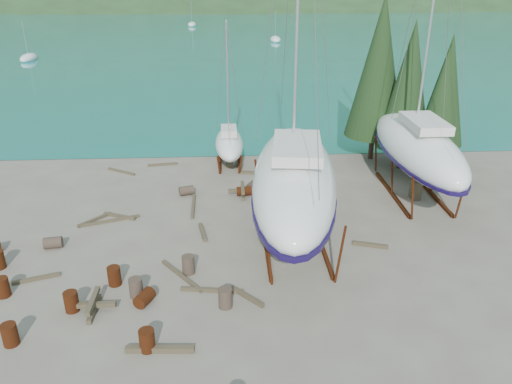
{
  "coord_description": "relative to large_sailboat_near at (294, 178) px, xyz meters",
  "views": [
    {
      "loc": [
        0.58,
        -20.29,
        12.8
      ],
      "look_at": [
        1.89,
        3.0,
        2.39
      ],
      "focal_mm": 35.0,
      "sensor_mm": 36.0,
      "label": 1
    }
  ],
  "objects": [
    {
      "name": "drum_15",
      "position": [
        -12.08,
        -0.08,
        -3.19
      ],
      "size": [
        0.96,
        0.7,
        0.58
      ],
      "primitive_type": "cylinder",
      "rotation": [
        1.57,
        0.0,
        1.72
      ],
      "color": "#2D2823",
      "rests_on": "ground"
    },
    {
      "name": "timber_6",
      "position": [
        -1.58,
        9.25,
        -3.38
      ],
      "size": [
        1.73,
        0.54,
        0.19
      ],
      "primitive_type": "cube",
      "rotation": [
        0.0,
        0.0,
        1.36
      ],
      "color": "brown",
      "rests_on": "ground"
    },
    {
      "name": "timber_pile_fore",
      "position": [
        -8.82,
        -5.36,
        -3.18
      ],
      "size": [
        1.8,
        1.8,
        0.6
      ],
      "color": "brown",
      "rests_on": "ground"
    },
    {
      "name": "drum_11",
      "position": [
        -1.73,
        6.53,
        -3.19
      ],
      "size": [
        0.92,
        1.05,
        0.58
      ],
      "primitive_type": "cylinder",
      "rotation": [
        1.57,
        0.0,
        2.67
      ],
      "color": "#2D2823",
      "rests_on": "ground"
    },
    {
      "name": "drum_14",
      "position": [
        -8.34,
        -3.49,
        -3.04
      ],
      "size": [
        0.58,
        0.58,
        0.88
      ],
      "primitive_type": "cylinder",
      "color": "#501F0D",
      "rests_on": "ground"
    },
    {
      "name": "drum_3",
      "position": [
        -6.3,
        -7.8,
        -3.04
      ],
      "size": [
        0.58,
        0.58,
        0.88
      ],
      "primitive_type": "cylinder",
      "color": "#501F0D",
      "rests_on": "ground"
    },
    {
      "name": "drum_12",
      "position": [
        -6.82,
        -4.98,
        -3.19
      ],
      "size": [
        0.9,
        1.04,
        0.58
      ],
      "primitive_type": "cylinder",
      "rotation": [
        1.57,
        0.0,
        2.7
      ],
      "color": "#501F0D",
      "rests_on": "ground"
    },
    {
      "name": "timber_17",
      "position": [
        -10.73,
        2.77,
        -3.4
      ],
      "size": [
        1.57,
        1.68,
        0.16
      ],
      "primitive_type": "cube",
      "rotation": [
        0.0,
        0.0,
        2.4
      ],
      "color": "brown",
      "rests_on": "ground"
    },
    {
      "name": "drum_9",
      "position": [
        -5.85,
        6.04,
        -3.19
      ],
      "size": [
        1.01,
        0.81,
        0.58
      ],
      "primitive_type": "cylinder",
      "rotation": [
        1.57,
        0.0,
        1.86
      ],
      "color": "#2D2823",
      "rests_on": "ground"
    },
    {
      "name": "cypress_near_right",
      "position": [
        8.79,
        9.89,
        2.31
      ],
      "size": [
        3.6,
        3.6,
        10.0
      ],
      "color": "black",
      "rests_on": "ground"
    },
    {
      "name": "timber_5",
      "position": [
        -4.03,
        -4.3,
        -3.4
      ],
      "size": [
        2.76,
        0.55,
        0.16
      ],
      "primitive_type": "cube",
      "rotation": [
        0.0,
        0.0,
        1.43
      ],
      "color": "brown",
      "rests_on": "ground"
    },
    {
      "name": "timber_9",
      "position": [
        -7.94,
        11.27,
        -3.4
      ],
      "size": [
        2.09,
        0.48,
        0.15
      ],
      "primitive_type": "cube",
      "rotation": [
        0.0,
        0.0,
        1.73
      ],
      "color": "brown",
      "rests_on": "ground"
    },
    {
      "name": "drum_17",
      "position": [
        -3.44,
        -5.38,
        -3.04
      ],
      "size": [
        0.58,
        0.58,
        0.88
      ],
      "primitive_type": "cylinder",
      "color": "#2D2823",
      "rests_on": "ground"
    },
    {
      "name": "moored_boat_mid",
      "position": [
        6.29,
        77.89,
        -3.09
      ],
      "size": [
        2.0,
        5.0,
        6.05
      ],
      "color": "white",
      "rests_on": "ground"
    },
    {
      "name": "ground",
      "position": [
        -3.71,
        -2.11,
        -3.48
      ],
      "size": [
        600.0,
        600.0,
        0.0
      ],
      "primitive_type": "plane",
      "color": "#665B50",
      "rests_on": "ground"
    },
    {
      "name": "worker",
      "position": [
        -0.86,
        1.74,
        -2.54
      ],
      "size": [
        0.51,
        0.72,
        1.88
      ],
      "primitive_type": "imported",
      "rotation": [
        0.0,
        0.0,
        1.66
      ],
      "color": "#1C1355",
      "rests_on": "ground"
    },
    {
      "name": "moored_boat_far",
      "position": [
        -11.71,
        107.89,
        -3.09
      ],
      "size": [
        2.0,
        5.0,
        6.05
      ],
      "color": "white",
      "rests_on": "ground"
    },
    {
      "name": "drum_4",
      "position": [
        -2.29,
        5.76,
        -3.19
      ],
      "size": [
        0.93,
        0.67,
        0.58
      ],
      "primitive_type": "cylinder",
      "rotation": [
        1.57,
        0.0,
        1.67
      ],
      "color": "#501F0D",
      "rests_on": "ground"
    },
    {
      "name": "drum_0",
      "position": [
        -12.93,
        -4.09,
        -3.04
      ],
      "size": [
        0.58,
        0.58,
        0.88
      ],
      "primitive_type": "cylinder",
      "color": "#501F0D",
      "rests_on": "ground"
    },
    {
      "name": "timber_pile_aft",
      "position": [
        -2.37,
        5.82,
        -3.18
      ],
      "size": [
        1.8,
        1.8,
        0.6
      ],
      "color": "brown",
      "rests_on": "ground"
    },
    {
      "name": "timber_1",
      "position": [
        3.87,
        -0.86,
        -3.38
      ],
      "size": [
        1.74,
        0.73,
        0.19
      ],
      "primitive_type": "cube",
      "rotation": [
        0.0,
        0.0,
        1.26
      ],
      "color": "brown",
      "rests_on": "ground"
    },
    {
      "name": "drum_5",
      "position": [
        -5.14,
        -2.75,
        -3.04
      ],
      "size": [
        0.58,
        0.58,
        0.88
      ],
      "primitive_type": "cylinder",
      "color": "#2D2823",
      "rests_on": "ground"
    },
    {
      "name": "timber_3",
      "position": [
        -5.45,
        -3.08,
        -3.4
      ],
      "size": [
        2.05,
        2.63,
        0.15
      ],
      "primitive_type": "cube",
      "rotation": [
        0.0,
        0.0,
        0.65
      ],
      "color": "brown",
      "rests_on": "ground"
    },
    {
      "name": "timber_16",
      "position": [
        -5.84,
        -7.93,
        -3.36
      ],
      "size": [
        2.53,
        0.37,
        0.23
      ],
      "primitive_type": "cube",
      "rotation": [
        0.0,
        0.0,
        1.51
      ],
      "color": "brown",
      "rests_on": "ground"
    },
    {
      "name": "large_sailboat_far",
      "position": [
        8.12,
        5.32,
        -0.36
      ],
      "size": [
        3.64,
        12.13,
        19.12
      ],
      "rotation": [
        0.0,
        0.0,
        0.01
      ],
      "color": "white",
      "rests_on": "ground"
    },
    {
      "name": "timber_4",
      "position": [
        -9.42,
        3.13,
        -3.39
      ],
      "size": [
        1.91,
        0.95,
        0.17
      ],
      "primitive_type": "cube",
      "rotation": [
        0.0,
        0.0,
        1.16
      ],
      "color": "brown",
      "rests_on": "ground"
    },
    {
      "name": "small_sailboat_shore",
      "position": [
        -3.14,
        11.08,
        -1.84
      ],
      "size": [
        2.07,
        6.2,
        9.87
      ],
      "rotation": [
        0.0,
        0.0,
        0.02
      ],
      "color": "white",
      "rests_on": "ground"
    },
    {
      "name": "drum_10",
      "position": [
        -9.71,
        -5.28,
        -3.04
      ],
      "size": [
        0.58,
        0.58,
        0.88
      ],
      "primitive_type": "cylinder",
      "color": "#501F0D",
      "rests_on": "ground"
    },
    {
      "name": "drum_16",
      "position": [
        -7.24,
        -4.45,
        -3.04
      ],
      "size": [
        0.58,
        0.58,
        0.88
      ],
      "primitive_type": "cylinder",
      "color": "#2D2823",
      "rests_on": "ground"
    },
    {
      "name": "moored_boat_left",
      "position": [
        -33.71,
        57.89,
        -3.09
      ],
      "size": [
        2.0,
        5.0,
        6.05
      ],
      "color": "white",
      "rests_on": "ground"
    },
    {
      "name": "timber_10",
      "position": [
        -5.34,
        4.25,
        -3.39
      ],
      "size": [
        0.23,
        3.14,
        0.16
      ],
      "primitive_type": "cube",
      "rotation": [
        0.0,
        0.0,
        0.02
      ],
      "color": "brown",
      "rests_on": "ground"
    },
    {
      "name": "drum_13",
      "position": [
        -11.42,
        -7.2,
        -3.04
      ],
      "size": [
        0.58,
        0.58,
        0.88
      ],
      "primitive_type": "cylinder",
      "color": "#501F0D",
      "rests_on": "ground"
    },
    {
      "name": "cypress_far_right",
      "position": [
        11.79,
        10.89,
        1.73
      ],
      "size": [
        3.24,
        3.24,
        9.0
      ],
      "color": "black",
      "rests_on": "ground"
    },
    {
      "name": "timber_7",
      "position": [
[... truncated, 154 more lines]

